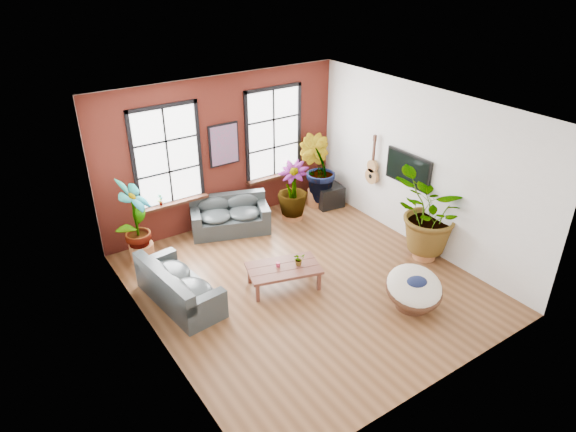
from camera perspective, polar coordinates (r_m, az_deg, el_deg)
name	(u,v)px	position (r m, az deg, el deg)	size (l,w,h in m)	color
room	(302,202)	(9.49, 1.54, 1.59)	(6.04, 6.54, 3.54)	brown
sofa_back	(230,216)	(12.02, -6.51, 0.03)	(1.97, 1.42, 0.82)	#2C3435
sofa_left	(177,287)	(9.80, -12.22, -7.68)	(1.04, 2.04, 0.78)	#2C3435
coffee_table	(284,269)	(9.98, -0.48, -5.93)	(1.55, 1.15, 0.53)	#592C20
papasan_chair	(414,289)	(9.72, 13.83, -7.83)	(1.38, 1.38, 0.79)	#4D2C1B
poster	(224,145)	(11.81, -7.12, 7.87)	(0.74, 0.06, 0.98)	black
tv_wall_unit	(397,170)	(11.66, 12.07, 5.05)	(0.13, 1.86, 1.20)	black
media_box	(329,196)	(13.16, 4.56, 2.24)	(0.73, 0.63, 0.55)	black
pot_back_left	(142,252)	(11.35, -15.90, -3.83)	(0.55, 0.55, 0.37)	#AC6438
pot_back_right	(318,197)	(13.25, 3.37, 2.12)	(0.70, 0.70, 0.40)	#AC6438
pot_right_wall	(425,250)	(11.36, 14.94, -3.68)	(0.50, 0.50, 0.36)	#AC6438
pot_mid	(292,211)	(12.55, 0.48, 0.56)	(0.59, 0.59, 0.37)	#AC6438
floor_plant_back_left	(135,218)	(10.92, -16.61, -0.22)	(0.91, 0.62, 1.73)	#294512
floor_plant_back_right	(317,169)	(12.92, 3.28, 5.26)	(0.92, 0.74, 1.68)	#294512
floor_plant_right_wall	(431,214)	(10.93, 15.60, 0.24)	(1.63, 1.41, 1.81)	#294512
floor_plant_mid	(293,189)	(12.25, 0.54, 3.04)	(0.74, 0.74, 1.32)	#294512
table_plant	(299,259)	(9.96, 1.21, -4.82)	(0.22, 0.19, 0.25)	#294512
sill_plant_left	(160,200)	(11.52, -14.00, 1.77)	(0.14, 0.10, 0.27)	#294512
sill_plant_right	(287,167)	(12.90, -0.06, 5.50)	(0.15, 0.15, 0.27)	#294512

